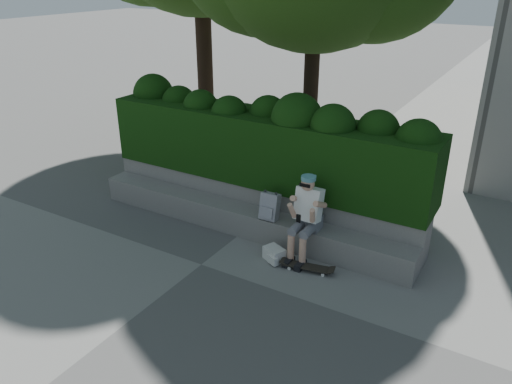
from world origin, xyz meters
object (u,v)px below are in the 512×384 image
Objects in this scene: backpack_ground at (274,254)px; backpack_plaid at (270,206)px; skateboard at (307,267)px; person at (307,214)px.

backpack_plaid is at bearing 150.59° from backpack_ground.
backpack_ground is at bearing -53.46° from backpack_plaid.
skateboard is 0.58m from backpack_ground.
backpack_ground is (-0.58, 0.01, 0.04)m from skateboard.
skateboard is at bearing -59.54° from person.
backpack_plaid is 1.37× the size of backpack_ground.
backpack_plaid reaches higher than backpack_ground.
person is 0.81m from skateboard.
skateboard is (0.22, -0.37, -0.69)m from person.
person is 4.23× the size of backpack_ground.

